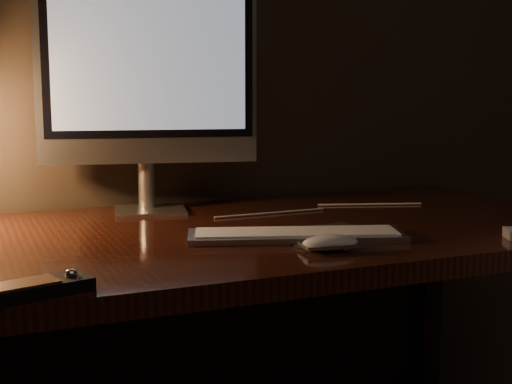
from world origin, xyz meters
name	(u,v)px	position (x,y,z in m)	size (l,w,h in m)	color
desk	(216,282)	(0.00, 1.93, 0.62)	(1.60, 0.75, 0.75)	black
monitor	(148,78)	(-0.09, 2.12, 1.06)	(0.50, 0.18, 0.52)	silver
keyboard	(296,235)	(0.09, 1.72, 0.76)	(0.42, 0.12, 0.02)	silver
mousepad	(328,235)	(0.16, 1.72, 0.75)	(0.22, 0.18, 0.00)	black
mouse	(330,245)	(0.10, 1.61, 0.76)	(0.11, 0.06, 0.02)	white
media_remote	(34,288)	(-0.42, 1.52, 0.76)	(0.17, 0.10, 0.03)	black
cable	(324,209)	(0.29, 1.98, 0.75)	(0.00, 0.00, 0.54)	white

